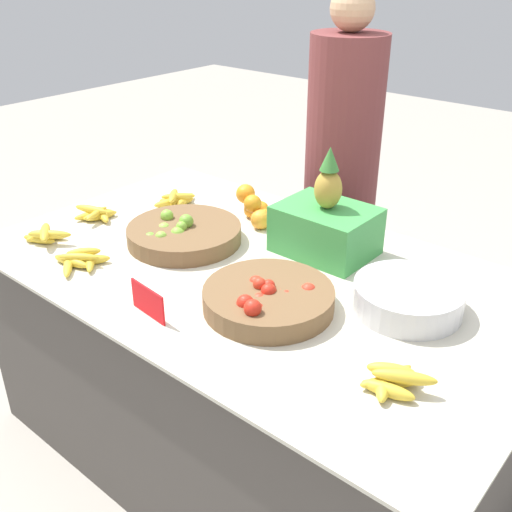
{
  "coord_description": "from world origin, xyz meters",
  "views": [
    {
      "loc": [
        1.14,
        -1.34,
        1.76
      ],
      "look_at": [
        0.0,
        0.0,
        0.84
      ],
      "focal_mm": 42.0,
      "sensor_mm": 36.0,
      "label": 1
    }
  ],
  "objects": [
    {
      "name": "ground_plane",
      "position": [
        0.0,
        0.0,
        0.0
      ],
      "size": [
        12.0,
        12.0,
        0.0
      ],
      "primitive_type": "plane",
      "color": "#ADA599"
    },
    {
      "name": "market_table",
      "position": [
        0.0,
        0.0,
        0.4
      ],
      "size": [
        1.88,
        1.11,
        0.79
      ],
      "color": "#4C4742",
      "rests_on": "ground_plane"
    },
    {
      "name": "lime_bowl",
      "position": [
        -0.34,
        -0.01,
        0.83
      ],
      "size": [
        0.41,
        0.41,
        0.11
      ],
      "color": "brown",
      "rests_on": "market_table"
    },
    {
      "name": "tomato_basket",
      "position": [
        0.19,
        -0.16,
        0.83
      ],
      "size": [
        0.39,
        0.39,
        0.1
      ],
      "color": "brown",
      "rests_on": "market_table"
    },
    {
      "name": "orange_pile",
      "position": [
        -0.25,
        0.29,
        0.84
      ],
      "size": [
        0.2,
        0.15,
        0.13
      ],
      "color": "orange",
      "rests_on": "market_table"
    },
    {
      "name": "metal_bowl",
      "position": [
        0.5,
        0.1,
        0.84
      ],
      "size": [
        0.32,
        0.32,
        0.09
      ],
      "color": "silver",
      "rests_on": "market_table"
    },
    {
      "name": "price_sign",
      "position": [
        -0.06,
        -0.42,
        0.84
      ],
      "size": [
        0.15,
        0.02,
        0.1
      ],
      "rotation": [
        0.0,
        0.0,
        -0.1
      ],
      "color": "red",
      "rests_on": "market_table"
    },
    {
      "name": "produce_crate",
      "position": [
        0.1,
        0.26,
        0.89
      ],
      "size": [
        0.33,
        0.25,
        0.38
      ],
      "color": "green",
      "rests_on": "market_table"
    },
    {
      "name": "banana_bunch_middle_left",
      "position": [
        -0.61,
        0.21,
        0.82
      ],
      "size": [
        0.14,
        0.21,
        0.06
      ],
      "color": "gold",
      "rests_on": "market_table"
    },
    {
      "name": "banana_bunch_middle_right",
      "position": [
        0.65,
        -0.25,
        0.82
      ],
      "size": [
        0.18,
        0.18,
        0.06
      ],
      "color": "gold",
      "rests_on": "market_table"
    },
    {
      "name": "banana_bunch_back_center",
      "position": [
        -0.75,
        -0.09,
        0.81
      ],
      "size": [
        0.19,
        0.16,
        0.06
      ],
      "color": "gold",
      "rests_on": "market_table"
    },
    {
      "name": "banana_bunch_front_center",
      "position": [
        -0.72,
        -0.34,
        0.82
      ],
      "size": [
        0.2,
        0.13,
        0.06
      ],
      "color": "gold",
      "rests_on": "market_table"
    },
    {
      "name": "banana_bunch_front_right",
      "position": [
        -0.47,
        -0.36,
        0.81
      ],
      "size": [
        0.19,
        0.19,
        0.05
      ],
      "color": "gold",
      "rests_on": "market_table"
    },
    {
      "name": "vendor_person",
      "position": [
        -0.26,
        0.92,
        0.75
      ],
      "size": [
        0.34,
        0.34,
        1.62
      ],
      "color": "brown",
      "rests_on": "ground_plane"
    }
  ]
}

